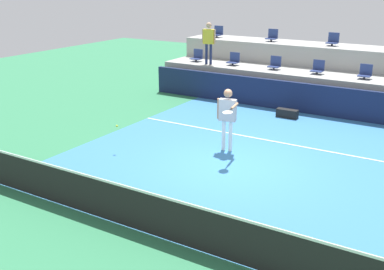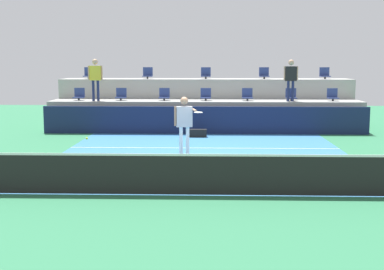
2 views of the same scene
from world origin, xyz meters
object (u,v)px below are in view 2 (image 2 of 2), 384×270
Objects in this scene: stadium_chair_lower_mid_left at (164,95)px; stadium_chair_lower_right at (291,96)px; stadium_chair_upper_far_left at (89,74)px; spectator_leaning_on_rail at (95,76)px; stadium_chair_lower_left at (121,95)px; stadium_chair_lower_center at (206,95)px; stadium_chair_lower_far_left at (79,95)px; stadium_chair_upper_right at (264,74)px; tennis_ball at (87,138)px; stadium_chair_upper_center at (206,74)px; equipment_bag at (197,133)px; stadium_chair_lower_mid_right at (247,95)px; stadium_chair_upper_far_right at (325,74)px; tennis_player at (185,119)px; stadium_chair_upper_left at (148,74)px; stadium_chair_lower_far_right at (333,96)px; spectator_in_grey at (291,76)px.

stadium_chair_lower_mid_left is 5.31m from stadium_chair_lower_right.
spectator_leaning_on_rail reaches higher than stadium_chair_upper_far_left.
stadium_chair_lower_center is at bearing 0.00° from stadium_chair_lower_left.
stadium_chair_upper_far_left is at bearing 88.95° from stadium_chair_lower_far_left.
tennis_ball is at bearing -120.86° from stadium_chair_upper_right.
stadium_chair_upper_center is at bearing 0.00° from stadium_chair_upper_far_left.
equipment_bag is (-3.89, -2.15, -1.31)m from stadium_chair_lower_right.
stadium_chair_lower_far_left is 3.62m from stadium_chair_lower_mid_left.
stadium_chair_lower_right is (7.15, 0.00, 0.00)m from stadium_chair_lower_left.
stadium_chair_lower_left is 5.32m from stadium_chair_lower_mid_right.
tennis_player is at bearing -126.15° from stadium_chair_upper_far_right.
stadium_chair_upper_center is (2.64, 0.00, 0.00)m from stadium_chair_upper_left.
stadium_chair_lower_far_right is 8.63m from tennis_player.
tennis_player is at bearing -59.68° from stadium_chair_upper_far_left.
stadium_chair_lower_far_right is 2.02m from spectator_in_grey.
stadium_chair_lower_mid_left is 0.30× the size of spectator_in_grey.
stadium_chair_upper_right is at bearing 64.37° from stadium_chair_lower_mid_right.
equipment_bag is at bearing -23.16° from stadium_chair_lower_far_left.
stadium_chair_lower_left is at bearing 0.00° from stadium_chair_lower_far_left.
stadium_chair_lower_right is (3.57, 0.00, 0.00)m from stadium_chair_lower_center.
stadium_chair_lower_far_left is 7.65× the size of tennis_ball.
stadium_chair_lower_far_left is 10.87m from stadium_chair_upper_far_right.
stadium_chair_lower_center is 3.59m from spectator_in_grey.
stadium_chair_lower_left is at bearing 180.00° from stadium_chair_lower_center.
stadium_chair_upper_left reaches higher than tennis_player.
stadium_chair_upper_right reaches higher than stadium_chair_lower_mid_right.
stadium_chair_lower_mid_right is 4.82m from stadium_chair_upper_left.
stadium_chair_lower_mid_left is 7.65× the size of tennis_ball.
tennis_player is 1.05× the size of spectator_leaning_on_rail.
stadium_chair_lower_mid_right is at bearing -115.63° from stadium_chair_upper_right.
stadium_chair_upper_right is 0.30× the size of spectator_in_grey.
stadium_chair_lower_mid_left is at bearing -63.38° from stadium_chair_upper_left.
stadium_chair_lower_far_left is at bearing 180.00° from stadium_chair_lower_mid_right.
stadium_chair_lower_mid_left is 2.64m from stadium_chair_upper_center.
stadium_chair_lower_far_left and stadium_chair_lower_right have the same top height.
stadium_chair_lower_center is at bearing -18.65° from stadium_chair_upper_far_left.
tennis_player is at bearing -111.61° from stadium_chair_upper_right.
stadium_chair_upper_right is at bearing 0.00° from stadium_chair_upper_left.
stadium_chair_upper_far_right is (7.97, 0.00, 0.00)m from stadium_chair_upper_left.
stadium_chair_upper_left is 0.29× the size of tennis_player.
stadium_chair_lower_center is at bearing -89.70° from stadium_chair_upper_center.
tennis_player is 4.26m from equipment_bag.
stadium_chair_upper_right is 0.30× the size of spectator_leaning_on_rail.
stadium_chair_lower_far_right is 11.69m from tennis_ball.
spectator_in_grey is (6.13, -2.18, -0.03)m from stadium_chair_upper_left.
stadium_chair_lower_far_left is at bearing 180.00° from stadium_chair_lower_left.
stadium_chair_lower_mid_right and stadium_chair_lower_far_right have the same top height.
stadium_chair_upper_left is at bearing 145.80° from stadium_chair_lower_center.
stadium_chair_lower_mid_left is at bearing 180.00° from stadium_chair_lower_right.
stadium_chair_upper_left is 8.43m from tennis_player.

